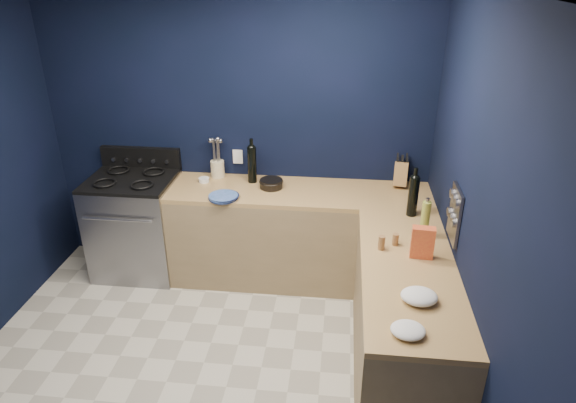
# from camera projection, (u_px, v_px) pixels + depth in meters

# --- Properties ---
(floor) EXTENTS (3.50, 3.50, 0.02)m
(floor) POSITION_uv_depth(u_px,v_px,m) (196.00, 385.00, 3.63)
(floor) COLOR beige
(floor) RESTS_ON ground
(wall_back) EXTENTS (3.50, 0.02, 2.60)m
(wall_back) POSITION_uv_depth(u_px,v_px,m) (237.00, 133.00, 4.64)
(wall_back) COLOR black
(wall_back) RESTS_ON ground
(wall_right) EXTENTS (0.02, 3.50, 2.60)m
(wall_right) POSITION_uv_depth(u_px,v_px,m) (480.00, 240.00, 2.89)
(wall_right) COLOR black
(wall_right) RESTS_ON ground
(cab_back) EXTENTS (2.30, 0.63, 0.86)m
(cab_back) POSITION_uv_depth(u_px,v_px,m) (299.00, 237.00, 4.67)
(cab_back) COLOR #8F7752
(cab_back) RESTS_ON floor
(top_back) EXTENTS (2.30, 0.63, 0.04)m
(top_back) POSITION_uv_depth(u_px,v_px,m) (299.00, 193.00, 4.47)
(top_back) COLOR olive
(top_back) RESTS_ON cab_back
(cab_right) EXTENTS (0.63, 1.67, 0.86)m
(cab_right) POSITION_uv_depth(u_px,v_px,m) (403.00, 325.00, 3.55)
(cab_right) COLOR #8F7752
(cab_right) RESTS_ON floor
(top_right) EXTENTS (0.63, 1.67, 0.04)m
(top_right) POSITION_uv_depth(u_px,v_px,m) (409.00, 271.00, 3.36)
(top_right) COLOR olive
(top_right) RESTS_ON cab_right
(gas_range) EXTENTS (0.76, 0.66, 0.92)m
(gas_range) POSITION_uv_depth(u_px,v_px,m) (137.00, 226.00, 4.79)
(gas_range) COLOR gray
(gas_range) RESTS_ON floor
(oven_door) EXTENTS (0.59, 0.02, 0.42)m
(oven_door) POSITION_uv_depth(u_px,v_px,m) (124.00, 244.00, 4.51)
(oven_door) COLOR black
(oven_door) RESTS_ON gas_range
(cooktop) EXTENTS (0.76, 0.66, 0.03)m
(cooktop) POSITION_uv_depth(u_px,v_px,m) (130.00, 180.00, 4.59)
(cooktop) COLOR black
(cooktop) RESTS_ON gas_range
(backguard) EXTENTS (0.76, 0.06, 0.20)m
(backguard) POSITION_uv_depth(u_px,v_px,m) (141.00, 157.00, 4.81)
(backguard) COLOR black
(backguard) RESTS_ON gas_range
(spice_panel) EXTENTS (0.02, 0.28, 0.38)m
(spice_panel) POSITION_uv_depth(u_px,v_px,m) (455.00, 215.00, 3.44)
(spice_panel) COLOR gray
(spice_panel) RESTS_ON wall_right
(wall_outlet) EXTENTS (0.09, 0.02, 0.13)m
(wall_outlet) POSITION_uv_depth(u_px,v_px,m) (238.00, 157.00, 4.71)
(wall_outlet) COLOR white
(wall_outlet) RESTS_ON wall_back
(plate_stack) EXTENTS (0.27, 0.27, 0.03)m
(plate_stack) POSITION_uv_depth(u_px,v_px,m) (223.00, 197.00, 4.31)
(plate_stack) COLOR #2D578C
(plate_stack) RESTS_ON top_back
(ramekin) EXTENTS (0.11, 0.11, 0.04)m
(ramekin) POSITION_uv_depth(u_px,v_px,m) (204.00, 180.00, 4.63)
(ramekin) COLOR white
(ramekin) RESTS_ON top_back
(utensil_crock) EXTENTS (0.15, 0.15, 0.16)m
(utensil_crock) POSITION_uv_depth(u_px,v_px,m) (218.00, 169.00, 4.71)
(utensil_crock) COLOR #F6E8BF
(utensil_crock) RESTS_ON top_back
(wine_bottle_back) EXTENTS (0.09, 0.09, 0.33)m
(wine_bottle_back) POSITION_uv_depth(u_px,v_px,m) (252.00, 165.00, 4.57)
(wine_bottle_back) COLOR black
(wine_bottle_back) RESTS_ON top_back
(lemon_basket) EXTENTS (0.26, 0.26, 0.08)m
(lemon_basket) POSITION_uv_depth(u_px,v_px,m) (271.00, 184.00, 4.50)
(lemon_basket) COLOR black
(lemon_basket) RESTS_ON top_back
(knife_block) EXTENTS (0.15, 0.26, 0.26)m
(knife_block) POSITION_uv_depth(u_px,v_px,m) (401.00, 174.00, 4.54)
(knife_block) COLOR olive
(knife_block) RESTS_ON top_back
(wine_bottle_right) EXTENTS (0.10, 0.10, 0.32)m
(wine_bottle_right) POSITION_uv_depth(u_px,v_px,m) (413.00, 197.00, 3.97)
(wine_bottle_right) COLOR black
(wine_bottle_right) RESTS_ON top_right
(oil_bottle) EXTENTS (0.07, 0.07, 0.28)m
(oil_bottle) POSITION_uv_depth(u_px,v_px,m) (425.00, 219.00, 3.68)
(oil_bottle) COLOR olive
(oil_bottle) RESTS_ON top_right
(spice_jar_near) EXTENTS (0.05, 0.05, 0.10)m
(spice_jar_near) POSITION_uv_depth(u_px,v_px,m) (382.00, 243.00, 3.55)
(spice_jar_near) COLOR olive
(spice_jar_near) RESTS_ON top_right
(spice_jar_far) EXTENTS (0.05, 0.05, 0.09)m
(spice_jar_far) POSITION_uv_depth(u_px,v_px,m) (395.00, 239.00, 3.60)
(spice_jar_far) COLOR olive
(spice_jar_far) RESTS_ON top_right
(crouton_bag) EXTENTS (0.16, 0.09, 0.23)m
(crouton_bag) POSITION_uv_depth(u_px,v_px,m) (423.00, 243.00, 3.43)
(crouton_bag) COLOR red
(crouton_bag) RESTS_ON top_right
(towel_front) EXTENTS (0.26, 0.24, 0.08)m
(towel_front) POSITION_uv_depth(u_px,v_px,m) (419.00, 296.00, 3.01)
(towel_front) COLOR white
(towel_front) RESTS_ON top_right
(towel_end) EXTENTS (0.19, 0.17, 0.06)m
(towel_end) POSITION_uv_depth(u_px,v_px,m) (408.00, 330.00, 2.75)
(towel_end) COLOR white
(towel_end) RESTS_ON top_right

